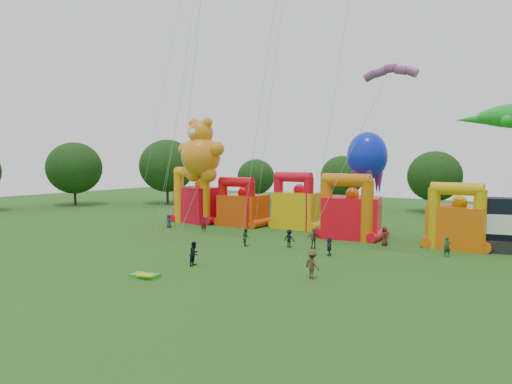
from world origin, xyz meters
The scene contains 22 objects.
ground centered at (0.00, 0.00, 0.00)m, with size 160.00×160.00×0.00m, color #265818.
tree_ring centered at (-1.17, 0.61, 6.26)m, with size 122.94×125.03×12.07m.
bouncy_castle_0 centered at (-15.71, 26.61, 2.75)m, with size 6.61×5.76×7.29m.
bouncy_castle_1 centered at (-9.02, 27.10, 2.32)m, with size 5.38×4.34×6.12m.
bouncy_castle_2 centered at (-2.08, 28.90, 2.58)m, with size 5.20×4.19×6.81m.
bouncy_castle_3 centered at (5.81, 25.85, 2.58)m, with size 6.56×5.70×6.83m.
bouncy_castle_4 centered at (16.23, 26.10, 2.35)m, with size 5.25×4.32×6.17m.
teddy_bear_kite centered at (-13.59, 24.44, 8.43)m, with size 6.94×7.07×13.54m.
octopus_kite centered at (6.09, 28.13, 6.60)m, with size 5.19×4.92×11.34m.
parafoil_kites centered at (-4.03, 17.19, 13.13)m, with size 28.54×14.04×32.48m.
diamond_kites centered at (-0.48, 15.15, 16.77)m, with size 25.65×17.15×40.36m.
folded_kite_bundle centered at (-0.12, 2.55, 0.14)m, with size 2.17×1.44×0.31m.
spectator_0 centered at (-15.48, 20.80, 0.81)m, with size 0.79×0.51×1.61m, color #302945.
spectator_1 centered at (-9.76, 20.51, 0.88)m, with size 0.64×0.42×1.76m, color #4E1622.
spectator_2 centered at (-0.90, 16.14, 0.85)m, with size 0.83×0.64×1.70m, color #1D4929.
spectator_3 centered at (2.95, 17.72, 0.84)m, with size 1.09×0.63×1.69m, color black.
spectator_4 centered at (5.16, 18.36, 0.95)m, with size 1.12×0.47×1.91m, color #43331A.
spectator_5 centered at (7.59, 16.40, 0.79)m, with size 1.47×0.47×1.58m, color #2B253F.
spectator_6 centered at (10.18, 23.45, 0.93)m, with size 0.90×0.59×1.85m, color #501D17.
spectator_7 centered at (16.18, 21.43, 0.85)m, with size 0.62×0.41×1.70m, color #19402B.
spectator_8 centered at (0.39, 7.17, 0.94)m, with size 0.91×0.71×1.88m, color black.
spectator_9 centered at (9.79, 8.67, 0.99)m, with size 1.28×0.73×1.98m, color #46371C.
Camera 1 is at (23.53, -19.43, 8.18)m, focal length 32.00 mm.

